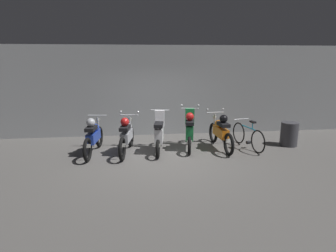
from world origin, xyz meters
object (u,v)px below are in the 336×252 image
motorbike_slot_3 (190,130)px  trash_bin (289,134)px  motorbike_slot_4 (221,132)px  motorbike_slot_0 (94,136)px  motorbike_slot_1 (127,135)px  motorbike_slot_2 (159,134)px  bicycle (248,136)px

motorbike_slot_3 → trash_bin: (3.16, -0.06, -0.20)m
motorbike_slot_3 → trash_bin: motorbike_slot_3 is taller
motorbike_slot_3 → motorbike_slot_4: (0.93, -0.11, -0.04)m
motorbike_slot_3 → motorbike_slot_0: bearing=-176.5°
motorbike_slot_1 → motorbike_slot_2: motorbike_slot_2 is taller
bicycle → motorbike_slot_0: bearing=-179.7°
motorbike_slot_2 → motorbike_slot_4: 1.87m
bicycle → motorbike_slot_4: bearing=176.9°
motorbike_slot_0 → motorbike_slot_2: motorbike_slot_2 is taller
motorbike_slot_0 → trash_bin: bearing=1.1°
motorbike_slot_1 → motorbike_slot_4: (2.81, 0.11, 0.00)m
motorbike_slot_3 → motorbike_slot_2: bearing=-168.8°
motorbike_slot_0 → motorbike_slot_2: bearing=-0.4°
motorbike_slot_3 → bicycle: size_ratio=0.98×
motorbike_slot_2 → motorbike_slot_4: (1.87, 0.08, 0.00)m
motorbike_slot_1 → bicycle: 3.66m
motorbike_slot_2 → motorbike_slot_3: 0.95m
motorbike_slot_1 → bicycle: size_ratio=1.14×
motorbike_slot_3 → motorbike_slot_4: 0.94m
motorbike_slot_3 → motorbike_slot_1: bearing=-173.4°
motorbike_slot_0 → motorbike_slot_4: bearing=1.0°
trash_bin → motorbike_slot_4: bearing=-178.8°
motorbike_slot_0 → bicycle: 4.60m
motorbike_slot_1 → trash_bin: (5.04, 0.16, -0.16)m
motorbike_slot_2 → trash_bin: bearing=1.8°
motorbike_slot_1 → motorbike_slot_3: 1.89m
motorbike_slot_1 → trash_bin: motorbike_slot_1 is taller
motorbike_slot_1 → motorbike_slot_4: 2.81m
motorbike_slot_2 → bicycle: size_ratio=0.98×
motorbike_slot_1 → motorbike_slot_3: (1.88, 0.22, 0.04)m
motorbike_slot_2 → motorbike_slot_1: bearing=-178.1°
motorbike_slot_0 → motorbike_slot_1: 0.94m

